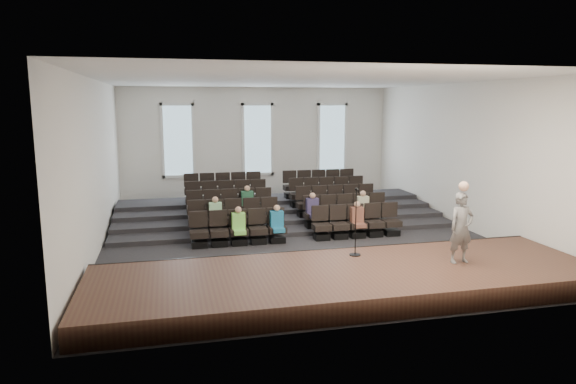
% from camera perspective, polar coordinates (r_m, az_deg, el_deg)
% --- Properties ---
extents(ground, '(14.00, 14.00, 0.00)m').
position_cam_1_polar(ground, '(16.85, 0.78, -4.93)').
color(ground, black).
rests_on(ground, ground).
extents(ceiling, '(12.00, 14.00, 0.02)m').
position_cam_1_polar(ceiling, '(16.31, 0.82, 12.35)').
color(ceiling, white).
rests_on(ceiling, ground).
extents(wall_back, '(12.00, 0.04, 5.00)m').
position_cam_1_polar(wall_back, '(23.24, -3.42, 5.37)').
color(wall_back, white).
rests_on(wall_back, ground).
extents(wall_front, '(12.00, 0.04, 5.00)m').
position_cam_1_polar(wall_front, '(9.80, 10.79, -0.85)').
color(wall_front, white).
rests_on(wall_front, ground).
extents(wall_left, '(0.04, 14.00, 5.00)m').
position_cam_1_polar(wall_left, '(16.04, -20.58, 2.79)').
color(wall_left, white).
rests_on(wall_left, ground).
extents(wall_right, '(0.04, 14.00, 5.00)m').
position_cam_1_polar(wall_right, '(18.77, 18.96, 3.82)').
color(wall_right, white).
rests_on(wall_right, ground).
extents(stage, '(11.80, 3.60, 0.50)m').
position_cam_1_polar(stage, '(12.10, 6.71, -9.73)').
color(stage, '#432A1C').
rests_on(stage, ground).
extents(stage_lip, '(11.80, 0.06, 0.52)m').
position_cam_1_polar(stage_lip, '(13.69, 4.18, -7.35)').
color(stage_lip, black).
rests_on(stage_lip, ground).
extents(risers, '(11.80, 4.80, 0.60)m').
position_cam_1_polar(risers, '(19.81, -1.44, -2.12)').
color(risers, black).
rests_on(risers, ground).
extents(seating_rows, '(6.80, 4.70, 1.67)m').
position_cam_1_polar(seating_rows, '(18.15, -0.40, -1.65)').
color(seating_rows, black).
rests_on(seating_rows, ground).
extents(windows, '(8.44, 0.10, 3.24)m').
position_cam_1_polar(windows, '(23.15, -3.39, 5.85)').
color(windows, white).
rests_on(windows, wall_back).
extents(audience, '(5.45, 2.64, 1.10)m').
position_cam_1_polar(audience, '(16.76, 0.03, -2.24)').
color(audience, '#7FD756').
rests_on(audience, seating_rows).
extents(speaker, '(0.65, 0.45, 1.71)m').
position_cam_1_polar(speaker, '(12.94, 18.70, -3.80)').
color(speaker, '#625F5D').
rests_on(speaker, stage).
extents(mic_stand, '(0.29, 0.29, 1.74)m').
position_cam_1_polar(mic_stand, '(13.04, 7.51, -4.80)').
color(mic_stand, black).
rests_on(mic_stand, stage).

